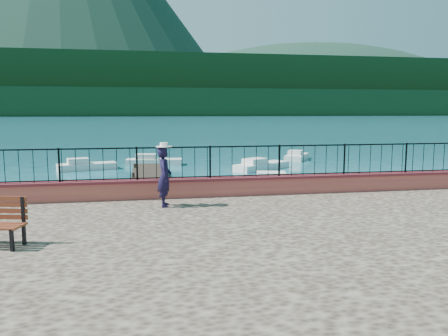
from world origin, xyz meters
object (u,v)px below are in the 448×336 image
object	(u,v)px
boat_4	(154,159)
boat_3	(87,164)
boat_1	(283,180)
boat_2	(261,163)
boat_0	(44,195)
person	(164,177)
boat_5	(297,155)

from	to	relation	value
boat_4	boat_3	bearing A→B (deg)	-149.69
boat_1	boat_2	xyz separation A→B (m)	(0.68, 6.68, 0.00)
boat_0	boat_2	size ratio (longest dim) A/B	0.98
boat_4	boat_1	bearing A→B (deg)	-51.38
person	boat_5	world-z (taller)	person
person	boat_4	size ratio (longest dim) A/B	0.43
person	boat_0	world-z (taller)	person
person	boat_2	xyz separation A→B (m)	(6.97, 15.39, -1.62)
boat_2	boat_3	bearing A→B (deg)	135.99
boat_0	boat_4	xyz separation A→B (m)	(4.72, 12.53, 0.00)
boat_3	boat_5	distance (m)	15.70
boat_2	boat_4	world-z (taller)	same
boat_4	boat_5	xyz separation A→B (m)	(11.05, 1.29, 0.00)
boat_0	boat_3	size ratio (longest dim) A/B	1.13
boat_3	boat_1	bearing A→B (deg)	-55.38
boat_2	boat_3	xyz separation A→B (m)	(-11.19, 1.91, 0.00)
boat_0	boat_2	world-z (taller)	same
boat_3	person	bearing A→B (deg)	-92.40
person	boat_3	bearing A→B (deg)	17.02
boat_4	boat_2	bearing A→B (deg)	-20.46
person	boat_4	world-z (taller)	person
boat_1	boat_3	world-z (taller)	same
person	boat_0	distance (m)	8.17
boat_1	boat_2	bearing A→B (deg)	97.12
boat_2	boat_3	world-z (taller)	same
boat_4	boat_5	bearing A→B (deg)	14.61
boat_3	boat_4	size ratio (longest dim) A/B	0.95
boat_3	boat_5	size ratio (longest dim) A/B	1.13
boat_1	boat_5	world-z (taller)	same
boat_1	boat_2	size ratio (longest dim) A/B	0.96
boat_0	boat_4	world-z (taller)	same
boat_3	boat_2	bearing A→B (deg)	-25.79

